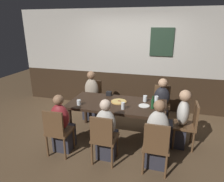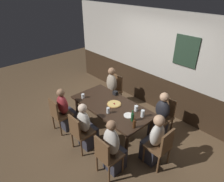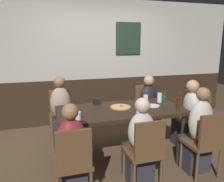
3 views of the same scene
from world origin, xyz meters
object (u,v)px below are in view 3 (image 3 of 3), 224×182
at_px(person_left_near, 71,157).
at_px(pizza, 121,107).
at_px(dining_table, 121,114).
at_px(chair_left_near, 73,161).
at_px(chair_mid_near, 145,150).
at_px(plate_white_large, 153,106).
at_px(tumbler_short, 159,98).
at_px(beer_bottle_green, 165,101).
at_px(person_mid_near, 139,147).
at_px(chair_right_near, 205,141).
at_px(tumbler_water, 146,99).
at_px(highball_clear, 78,116).
at_px(person_right_far, 149,108).
at_px(pint_glass_amber, 139,109).
at_px(person_head_east, 188,118).
at_px(person_right_near, 197,137).
at_px(condiment_caddy, 97,101).
at_px(chair_head_east, 196,116).
at_px(person_left_far, 61,115).
at_px(beer_bottle_brown, 179,102).
at_px(chair_left_far, 61,112).

distance_m(person_left_near, pizza, 1.19).
xyz_separation_m(dining_table, chair_left_near, (-0.83, -0.88, -0.17)).
distance_m(chair_mid_near, plate_white_large, 1.05).
xyz_separation_m(tumbler_short, beer_bottle_green, (-0.05, -0.25, 0.02)).
bearing_deg(person_mid_near, chair_right_near, -11.18).
bearing_deg(tumbler_water, plate_white_large, -87.01).
bearing_deg(chair_right_near, highball_clear, 158.70).
bearing_deg(chair_mid_near, beer_bottle_green, 49.20).
height_order(tumbler_short, plate_white_large, tumbler_short).
xyz_separation_m(chair_left_near, person_left_near, (0.00, 0.16, -0.04)).
bearing_deg(person_right_far, pint_glass_amber, -123.91).
distance_m(dining_table, chair_mid_near, 0.90).
xyz_separation_m(person_head_east, person_right_near, (-0.37, -0.72, 0.01)).
height_order(pizza, condiment_caddy, condiment_caddy).
xyz_separation_m(chair_head_east, highball_clear, (-2.05, -0.29, 0.29)).
distance_m(dining_table, tumbler_water, 0.58).
xyz_separation_m(chair_mid_near, person_mid_near, (0.00, 0.16, -0.04)).
xyz_separation_m(dining_table, tumbler_short, (0.74, 0.17, 0.14)).
bearing_deg(person_right_near, person_mid_near, 179.81).
height_order(person_mid_near, tumbler_short, person_mid_near).
distance_m(person_head_east, beer_bottle_green, 0.62).
bearing_deg(person_left_far, beer_bottle_green, -27.51).
distance_m(person_right_far, person_left_far, 1.66).
height_order(chair_left_near, highball_clear, chair_left_near).
bearing_deg(person_left_far, dining_table, -40.78).
height_order(person_left_far, condiment_caddy, person_left_far).
height_order(person_mid_near, pizza, person_mid_near).
distance_m(chair_left_near, plate_white_large, 1.64).
bearing_deg(chair_mid_near, beer_bottle_brown, 37.97).
xyz_separation_m(chair_left_near, person_head_east, (2.03, 0.88, -0.02)).
relative_size(person_left_near, person_mid_near, 1.00).
distance_m(chair_mid_near, pizza, 0.98).
xyz_separation_m(person_head_east, person_right_far, (-0.37, 0.72, -0.01)).
bearing_deg(beer_bottle_green, plate_white_large, 156.88).
distance_m(pint_glass_amber, beer_bottle_green, 0.55).
xyz_separation_m(chair_head_east, pizza, (-1.34, 0.06, 0.26)).
bearing_deg(person_left_near, plate_white_large, 27.43).
xyz_separation_m(beer_bottle_green, plate_white_large, (-0.16, 0.07, -0.09)).
xyz_separation_m(chair_right_near, beer_bottle_green, (-0.14, 0.80, 0.34)).
xyz_separation_m(chair_head_east, plate_white_large, (-0.83, -0.01, 0.25)).
distance_m(chair_left_far, highball_clear, 1.21).
bearing_deg(chair_head_east, tumbler_short, 164.25).
bearing_deg(chair_right_near, chair_left_near, 180.00).
distance_m(pint_glass_amber, beer_bottle_brown, 0.69).
bearing_deg(condiment_caddy, person_right_near, -44.63).
distance_m(chair_head_east, highball_clear, 2.09).
distance_m(person_head_east, tumbler_water, 0.79).
relative_size(beer_bottle_brown, condiment_caddy, 2.13).
distance_m(highball_clear, tumbler_water, 1.31).
distance_m(chair_mid_near, person_left_near, 0.85).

